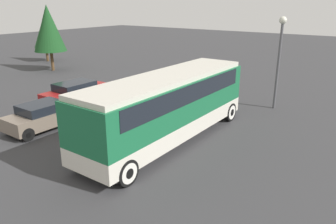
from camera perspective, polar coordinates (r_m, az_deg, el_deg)
name	(u,v)px	position (r m, az deg, el deg)	size (l,w,h in m)	color
ground_plane	(168,140)	(15.83, 0.00, -4.98)	(120.00, 120.00, 0.00)	#38383A
tour_bus	(169,102)	(15.23, 0.21, 1.82)	(10.25, 2.63, 3.22)	silver
parked_car_near	(45,115)	(18.30, -20.69, -0.56)	(4.06, 1.84, 1.40)	#7A6B5B
parked_car_mid	(77,92)	(22.56, -15.57, 3.43)	(4.74, 1.91, 1.36)	maroon
lamp_post	(280,49)	(20.89, 18.90, 10.28)	(0.44, 0.44, 5.56)	#515156
tree_center	(48,28)	(33.63, -20.09, 13.53)	(2.99, 2.99, 6.15)	brown
tree_right	(45,33)	(39.45, -20.69, 12.74)	(2.46, 2.46, 4.71)	brown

